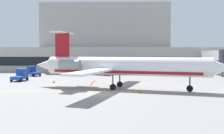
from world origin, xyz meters
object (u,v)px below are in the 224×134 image
at_px(regional_jet, 121,66).
at_px(belt_loader, 104,72).
at_px(baggage_tug, 20,75).
at_px(pushback_tractor, 33,71).

xyz_separation_m(regional_jet, belt_loader, (-4.01, 23.68, -2.51)).
bearing_deg(belt_loader, regional_jet, -80.40).
distance_m(regional_jet, baggage_tug, 22.58).
xyz_separation_m(regional_jet, baggage_tug, (-19.70, 10.78, -2.35)).
distance_m(baggage_tug, belt_loader, 20.32).
relative_size(regional_jet, pushback_tractor, 7.21).
height_order(regional_jet, belt_loader, regional_jet).
xyz_separation_m(regional_jet, pushback_tractor, (-20.97, 21.63, -2.35)).
height_order(baggage_tug, pushback_tractor, pushback_tractor).
xyz_separation_m(baggage_tug, pushback_tractor, (-1.27, 10.85, 0.00)).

